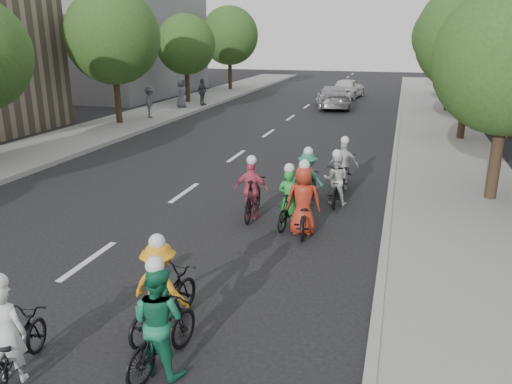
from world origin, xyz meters
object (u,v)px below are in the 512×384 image
at_px(cyclist_6, 336,184).
at_px(spectator_1, 202,92).
at_px(spectator_0, 150,102).
at_px(spectator_2, 181,93).
at_px(cyclist_1, 161,327).
at_px(cyclist_8, 344,170).
at_px(cyclist_0, 13,343).
at_px(cyclist_7, 308,182).
at_px(follow_car_lead, 333,97).
at_px(cyclist_4, 304,208).
at_px(follow_car_trail, 348,88).
at_px(cyclist_5, 289,205).
at_px(cyclist_2, 162,295).
at_px(cyclist_3, 252,195).

xyz_separation_m(cyclist_6, spectator_1, (-11.04, 17.18, 0.45)).
xyz_separation_m(spectator_0, spectator_2, (-0.01, 4.18, 0.05)).
height_order(cyclist_1, cyclist_8, cyclist_1).
bearing_deg(cyclist_1, spectator_2, -56.29).
bearing_deg(cyclist_8, cyclist_1, 78.95).
xyz_separation_m(cyclist_0, spectator_1, (-7.75, 26.02, 0.49)).
xyz_separation_m(cyclist_7, cyclist_8, (0.81, 1.78, -0.06)).
xyz_separation_m(cyclist_1, follow_car_lead, (-1.33, 27.45, 0.06)).
distance_m(cyclist_4, spectator_0, 18.11).
bearing_deg(follow_car_lead, cyclist_7, 84.70).
bearing_deg(spectator_2, follow_car_trail, -35.79).
xyz_separation_m(cyclist_1, spectator_0, (-10.50, 19.71, 0.34)).
relative_size(cyclist_5, cyclist_7, 1.00).
distance_m(follow_car_lead, follow_car_trail, 5.77).
bearing_deg(cyclist_7, cyclist_2, 88.14).
height_order(cyclist_0, cyclist_3, cyclist_3).
bearing_deg(spectator_1, follow_car_trail, -36.79).
bearing_deg(cyclist_2, cyclist_5, -92.02).
xyz_separation_m(cyclist_3, spectator_1, (-9.11, 18.96, 0.38)).
height_order(cyclist_5, spectator_1, spectator_1).
height_order(cyclist_1, cyclist_6, cyclist_1).
bearing_deg(follow_car_lead, cyclist_1, 81.76).
relative_size(cyclist_3, spectator_1, 1.06).
xyz_separation_m(cyclist_2, spectator_1, (-9.21, 24.38, 0.40)).
relative_size(cyclist_0, follow_car_trail, 0.39).
distance_m(cyclist_0, cyclist_8, 10.90).
relative_size(cyclist_4, follow_car_lead, 0.38).
distance_m(cyclist_1, spectator_0, 22.33).
relative_size(cyclist_3, spectator_2, 1.01).
xyz_separation_m(cyclist_5, spectator_1, (-10.18, 19.35, 0.44)).
distance_m(follow_car_trail, spectator_1, 11.72).
bearing_deg(follow_car_trail, cyclist_3, 99.94).
bearing_deg(spectator_1, cyclist_4, -140.96).
relative_size(cyclist_2, cyclist_5, 1.14).
relative_size(cyclist_7, spectator_2, 0.91).
bearing_deg(cyclist_8, cyclist_3, 56.63).
height_order(cyclist_4, cyclist_6, cyclist_4).
distance_m(cyclist_8, spectator_2, 18.60).
height_order(cyclist_3, cyclist_6, cyclist_3).
distance_m(cyclist_4, cyclist_5, 0.49).
xyz_separation_m(cyclist_1, cyclist_6, (1.39, 8.11, -0.10)).
height_order(cyclist_4, spectator_1, spectator_1).
bearing_deg(spectator_0, cyclist_1, -175.18).
distance_m(cyclist_4, follow_car_lead, 21.89).
distance_m(cyclist_7, spectator_0, 16.26).
bearing_deg(cyclist_7, cyclist_3, 59.47).
bearing_deg(cyclist_0, follow_car_lead, -102.93).
bearing_deg(cyclist_6, cyclist_2, 73.15).
relative_size(cyclist_6, follow_car_trail, 0.42).
bearing_deg(cyclist_4, cyclist_1, 72.82).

